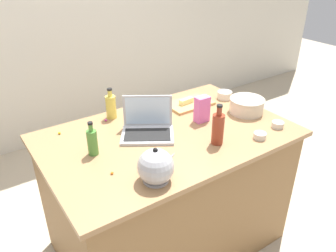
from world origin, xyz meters
TOP-DOWN VIEW (x-y plane):
  - ground_plane at (0.00, 0.00)m, footprint 12.00×12.00m
  - wall_back at (0.00, 1.95)m, footprint 8.00×0.10m
  - island_counter at (0.00, 0.00)m, footprint 1.51×0.97m
  - laptop at (-0.10, 0.07)m, footprint 0.38×0.36m
  - mixing_bowl_large at (0.61, -0.06)m, footprint 0.24×0.24m
  - bottle_soy at (0.17, -0.25)m, footprint 0.07×0.07m
  - bottle_olive at (-0.47, 0.04)m, footprint 0.06×0.06m
  - bottle_oil at (-0.19, 0.39)m, footprint 0.07×0.07m
  - kettle at (-0.31, -0.35)m, footprint 0.21×0.18m
  - cutting_board at (0.36, 0.26)m, footprint 0.32×0.21m
  - butter_stick_left at (0.33, 0.26)m, footprint 0.11×0.05m
  - ramekin_small at (0.41, -0.36)m, footprint 0.07×0.07m
  - ramekin_medium at (0.61, -0.33)m, footprint 0.07×0.07m
  - ramekin_wide at (0.65, 0.20)m, footprint 0.11×0.11m
  - candy_bag at (0.27, 0.01)m, footprint 0.09×0.06m
  - candy_0 at (-0.47, -0.19)m, footprint 0.01×0.01m
  - candy_1 at (-0.25, 0.36)m, footprint 0.02×0.02m
  - candy_2 at (-0.55, 0.36)m, footprint 0.02×0.02m
  - candy_3 at (-0.06, 0.36)m, footprint 0.02×0.02m

SIDE VIEW (x-z plane):
  - ground_plane at x=0.00m, z-range 0.00..0.00m
  - island_counter at x=0.00m, z-range 0.00..0.90m
  - candy_0 at x=-0.47m, z-range 0.90..0.91m
  - candy_2 at x=-0.55m, z-range 0.90..0.92m
  - candy_1 at x=-0.25m, z-range 0.90..0.92m
  - cutting_board at x=0.36m, z-range 0.90..0.92m
  - candy_3 at x=-0.06m, z-range 0.90..0.92m
  - ramekin_small at x=0.41m, z-range 0.90..0.94m
  - ramekin_medium at x=0.61m, z-range 0.90..0.94m
  - ramekin_wide at x=0.65m, z-range 0.90..0.95m
  - butter_stick_left at x=0.33m, z-range 0.92..0.95m
  - laptop at x=-0.10m, z-range 0.84..1.06m
  - mixing_bowl_large at x=0.61m, z-range 0.90..1.01m
  - bottle_olive at x=-0.47m, z-range 0.88..1.08m
  - kettle at x=-0.31m, z-range 0.88..1.08m
  - bottle_oil at x=-0.19m, z-range 0.88..1.09m
  - candy_bag at x=0.27m, z-range 0.90..1.07m
  - bottle_soy at x=0.17m, z-range 0.88..1.12m
  - wall_back at x=0.00m, z-range 0.00..2.60m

